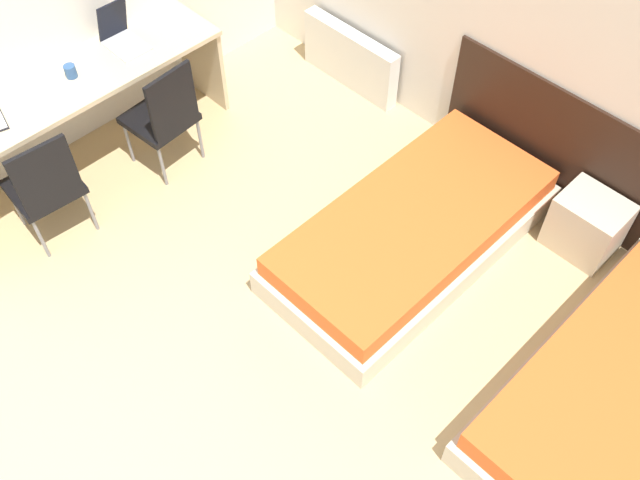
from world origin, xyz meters
The scene contains 11 objects.
wall_back centered at (0.00, 3.95, 1.35)m, with size 5.71×0.05×2.70m.
headboard_panel centered at (0.98, 3.91, 0.46)m, with size 2.69×0.03×0.92m.
bed_near_window centered at (0.18, 2.86, 0.18)m, with size 0.99×2.04×0.36m.
bed_near_door centered at (1.78, 2.86, 0.18)m, with size 0.99×2.04×0.36m.
nightstand centered at (0.98, 3.70, 0.22)m, with size 0.44×0.35×0.44m.
radiator centered at (-1.34, 3.83, 0.25)m, with size 0.94×0.12×0.49m.
desk centered at (-2.06, 1.72, 0.61)m, with size 0.59×2.35×0.76m.
chair_near_laptop centered at (-1.61, 2.20, 0.49)m, with size 0.47×0.47×0.91m.
chair_near_notebook centered at (-1.61, 1.25, 0.49)m, with size 0.47×0.47×0.91m.
laptop centered at (-2.13, 2.29, 0.83)m, with size 0.32×0.23×0.32m.
mug centered at (-2.08, 1.84, 0.81)m, with size 0.08×0.08×0.09m.
Camera 1 is at (1.87, 0.31, 3.90)m, focal length 40.00 mm.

